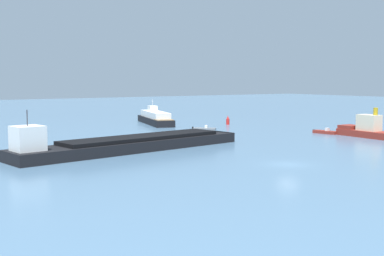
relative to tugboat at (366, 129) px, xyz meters
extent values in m
plane|color=slate|center=(-29.68, -11.93, -1.23)|extent=(400.00, 400.00, 0.00)
cube|color=maroon|center=(-0.01, -0.20, -0.70)|extent=(3.85, 10.37, 1.06)
cube|color=maroon|center=(0.19, 3.37, 0.13)|extent=(3.12, 3.02, 0.60)
cube|color=beige|center=(-0.03, -0.50, 1.13)|extent=(2.33, 3.68, 2.60)
cylinder|color=gold|center=(-0.10, -1.72, 3.03)|extent=(0.70, 0.70, 1.20)
cylinder|color=black|center=(0.28, 5.00, -0.59)|extent=(0.72, 0.34, 0.70)
cube|color=slate|center=(-15.20, 24.09, -1.05)|extent=(4.25, 4.15, 0.35)
cube|color=white|center=(-14.97, 23.87, -0.63)|extent=(0.97, 0.99, 0.50)
cube|color=black|center=(-16.83, 25.62, -0.95)|extent=(0.42, 0.42, 0.56)
cube|color=black|center=(-38.78, 7.24, -0.54)|extent=(33.72, 10.37, 1.38)
cube|color=black|center=(-37.30, 7.46, 0.40)|extent=(23.73, 8.08, 0.50)
cube|color=white|center=(-53.06, 5.12, 1.55)|extent=(3.61, 3.49, 2.80)
cylinder|color=#333338|center=(-53.06, 5.12, 3.85)|extent=(0.12, 0.12, 1.80)
cube|color=black|center=(-22.72, 9.62, -0.47)|extent=(1.50, 4.25, 1.24)
cube|color=black|center=(-16.62, 40.01, -0.56)|extent=(8.34, 17.83, 1.34)
cube|color=white|center=(-16.62, 40.01, 0.76)|extent=(6.76, 13.98, 1.30)
cube|color=white|center=(-16.03, 42.11, 1.96)|extent=(2.27, 2.77, 1.10)
cube|color=#937551|center=(-18.52, 33.28, 0.19)|extent=(4.09, 3.94, 0.16)
cylinder|color=silver|center=(-16.03, 42.11, 3.21)|extent=(0.10, 0.10, 1.40)
cube|color=maroon|center=(-1.68, 7.00, -0.97)|extent=(2.11, 4.50, 0.52)
cube|color=white|center=(-1.63, 6.68, -0.46)|extent=(0.78, 0.61, 0.50)
cube|color=black|center=(-2.06, 9.29, -0.95)|extent=(0.36, 0.33, 0.56)
cylinder|color=red|center=(-4.82, 30.29, -0.63)|extent=(0.70, 0.70, 1.20)
cone|color=red|center=(-4.82, 30.29, 0.32)|extent=(0.49, 0.49, 0.70)
camera|label=1|loc=(-68.83, -50.92, 8.09)|focal=46.62mm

